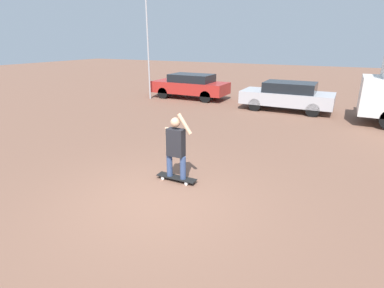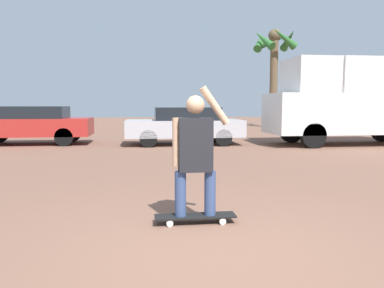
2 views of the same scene
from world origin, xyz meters
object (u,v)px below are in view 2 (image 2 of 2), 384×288
(palm_tree_near_van, at_px, (274,53))
(skateboard, at_px, (195,217))
(parked_car_red, at_px, (30,124))
(person_skateboarder, at_px, (195,149))
(camper_van, at_px, (356,99))
(parked_car_silver, at_px, (185,125))

(palm_tree_near_van, bearing_deg, skateboard, -112.03)
(palm_tree_near_van, bearing_deg, parked_car_red, -144.47)
(person_skateboarder, bearing_deg, palm_tree_near_van, 67.96)
(camper_van, relative_size, palm_tree_near_van, 0.98)
(camper_van, distance_m, palm_tree_near_van, 10.80)
(palm_tree_near_van, bearing_deg, camper_van, -92.82)
(parked_car_silver, bearing_deg, camper_van, -7.11)
(person_skateboarder, height_order, camper_van, camper_van)
(parked_car_silver, distance_m, palm_tree_near_van, 12.36)
(parked_car_silver, relative_size, palm_tree_near_van, 0.68)
(person_skateboarder, distance_m, palm_tree_near_van, 20.59)
(skateboard, height_order, person_skateboarder, person_skateboarder)
(person_skateboarder, bearing_deg, camper_van, 49.89)
(camper_van, relative_size, parked_car_silver, 1.44)
(parked_car_silver, relative_size, parked_car_red, 0.96)
(skateboard, relative_size, person_skateboarder, 0.63)
(camper_van, height_order, parked_car_silver, camper_van)
(parked_car_silver, distance_m, parked_car_red, 5.69)
(parked_car_red, bearing_deg, skateboard, -64.33)
(parked_car_red, relative_size, palm_tree_near_van, 0.71)
(camper_van, distance_m, parked_car_silver, 6.33)
(camper_van, bearing_deg, palm_tree_near_van, 87.18)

